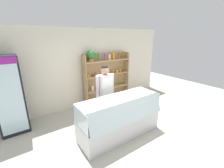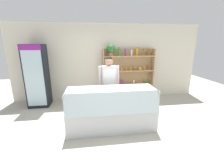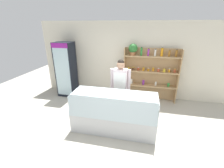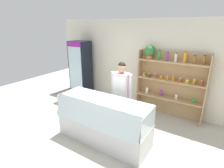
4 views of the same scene
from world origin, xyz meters
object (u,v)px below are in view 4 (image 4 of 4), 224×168
(drinks_fridge, at_px, (81,70))
(deli_display_case, at_px, (103,128))
(shop_clerk, at_px, (121,90))
(shelving_unit, at_px, (167,78))

(drinks_fridge, height_order, deli_display_case, drinks_fridge)
(deli_display_case, bearing_deg, shop_clerk, 86.61)
(deli_display_case, height_order, shop_clerk, shop_clerk)
(drinks_fridge, bearing_deg, shop_clerk, -24.06)
(shelving_unit, relative_size, deli_display_case, 0.95)
(shelving_unit, bearing_deg, drinks_fridge, -175.22)
(drinks_fridge, distance_m, shop_clerk, 2.42)
(drinks_fridge, xyz_separation_m, shop_clerk, (2.21, -0.99, 0.01))
(drinks_fridge, height_order, shop_clerk, drinks_fridge)
(shop_clerk, bearing_deg, drinks_fridge, 155.94)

